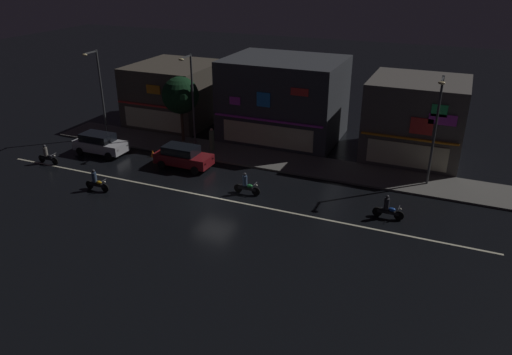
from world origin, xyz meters
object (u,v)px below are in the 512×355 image
(streetlamp_west, at_px, (99,87))
(parked_car_trailing, at_px, (183,156))
(pedestrian_on_sidewalk, at_px, (212,140))
(motorcycle_following, at_px, (96,182))
(streetlamp_mid, at_px, (191,94))
(parked_car_near_kerb, at_px, (100,143))
(streetlamp_east, at_px, (436,123))
(motorcycle_trailing_far, at_px, (47,156))
(traffic_cone, at_px, (153,153))
(motorcycle_lead, at_px, (246,185))
(motorcycle_opposite_lane, at_px, (388,209))

(streetlamp_west, xyz_separation_m, parked_car_trailing, (9.62, -2.92, -3.65))
(pedestrian_on_sidewalk, height_order, motorcycle_following, pedestrian_on_sidewalk)
(streetlamp_mid, distance_m, parked_car_near_kerb, 8.37)
(streetlamp_east, relative_size, pedestrian_on_sidewalk, 4.04)
(motorcycle_trailing_far, bearing_deg, parked_car_trailing, 13.22)
(motorcycle_following, height_order, traffic_cone, motorcycle_following)
(motorcycle_following, distance_m, traffic_cone, 6.72)
(streetlamp_west, bearing_deg, parked_car_near_kerb, -57.16)
(streetlamp_west, relative_size, motorcycle_trailing_far, 3.93)
(streetlamp_east, height_order, motorcycle_lead, streetlamp_east)
(parked_car_trailing, distance_m, traffic_cone, 3.52)
(motorcycle_lead, height_order, motorcycle_opposite_lane, same)
(motorcycle_opposite_lane, bearing_deg, streetlamp_west, 168.27)
(motorcycle_opposite_lane, bearing_deg, streetlamp_mid, 159.73)
(streetlamp_west, bearing_deg, streetlamp_mid, 7.52)
(streetlamp_east, height_order, motorcycle_opposite_lane, streetlamp_east)
(motorcycle_following, distance_m, motorcycle_trailing_far, 7.03)
(motorcycle_lead, bearing_deg, pedestrian_on_sidewalk, 138.11)
(streetlamp_east, relative_size, parked_car_trailing, 1.76)
(pedestrian_on_sidewalk, bearing_deg, motorcycle_opposite_lane, -142.35)
(pedestrian_on_sidewalk, bearing_deg, parked_car_near_kerb, 83.96)
(streetlamp_west, relative_size, motorcycle_lead, 3.93)
(traffic_cone, bearing_deg, streetlamp_east, 7.52)
(streetlamp_west, xyz_separation_m, motorcycle_lead, (15.88, -5.26, -3.89))
(parked_car_near_kerb, height_order, parked_car_trailing, same)
(motorcycle_lead, distance_m, motorcycle_trailing_far, 16.28)
(streetlamp_mid, height_order, motorcycle_opposite_lane, streetlamp_mid)
(motorcycle_following, bearing_deg, pedestrian_on_sidewalk, -115.47)
(streetlamp_west, bearing_deg, motorcycle_lead, -18.34)
(streetlamp_east, xyz_separation_m, traffic_cone, (-20.66, -2.73, -4.29))
(streetlamp_east, height_order, motorcycle_trailing_far, streetlamp_east)
(streetlamp_east, height_order, traffic_cone, streetlamp_east)
(streetlamp_west, bearing_deg, parked_car_trailing, -16.91)
(parked_car_trailing, height_order, traffic_cone, parked_car_trailing)
(streetlamp_west, xyz_separation_m, motorcycle_trailing_far, (-0.36, -6.41, -3.89))
(parked_car_trailing, relative_size, traffic_cone, 7.82)
(streetlamp_mid, relative_size, parked_car_trailing, 1.75)
(parked_car_trailing, height_order, motorcycle_opposite_lane, parked_car_trailing)
(pedestrian_on_sidewalk, height_order, traffic_cone, pedestrian_on_sidewalk)
(traffic_cone, bearing_deg, streetlamp_mid, 57.55)
(motorcycle_following, xyz_separation_m, traffic_cone, (-0.01, 6.71, -0.36))
(traffic_cone, bearing_deg, motorcycle_opposite_lane, -8.76)
(pedestrian_on_sidewalk, distance_m, parked_car_near_kerb, 8.99)
(motorcycle_following, bearing_deg, motorcycle_opposite_lane, -171.96)
(streetlamp_west, height_order, parked_car_trailing, streetlamp_west)
(motorcycle_opposite_lane, bearing_deg, streetlamp_east, 71.94)
(parked_car_near_kerb, distance_m, motorcycle_following, 7.06)
(pedestrian_on_sidewalk, distance_m, motorcycle_lead, 8.33)
(motorcycle_trailing_far, bearing_deg, streetlamp_west, 80.74)
(streetlamp_east, distance_m, motorcycle_following, 23.04)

